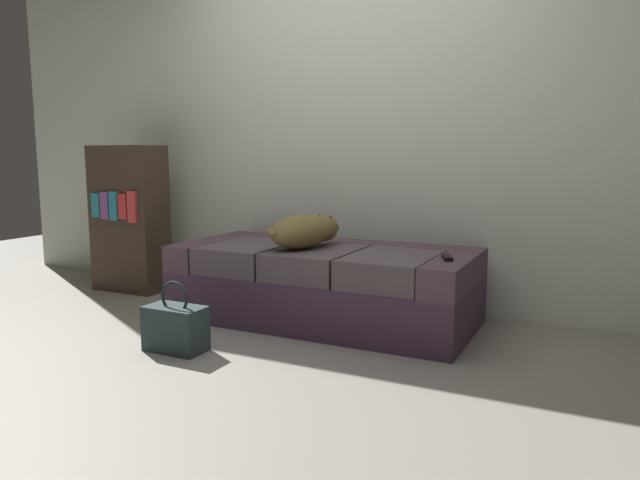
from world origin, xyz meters
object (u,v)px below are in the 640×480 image
dog_tan (305,231)px  tv_remote (447,257)px  couch (324,284)px  bookshelf (129,219)px  handbag (176,327)px

dog_tan → tv_remote: (0.88, -0.01, -0.09)m
couch → dog_tan: 0.36m
couch → tv_remote: (0.79, -0.09, 0.25)m
couch → bookshelf: bearing=176.2°
dog_tan → bookshelf: bearing=173.1°
dog_tan → handbag: (-0.37, -0.78, -0.45)m
couch → tv_remote: tv_remote is taller
handbag → bookshelf: 1.64m
handbag → bookshelf: bearing=141.8°
handbag → couch: bearing=62.4°
dog_tan → handbag: size_ratio=1.58×
tv_remote → bookshelf: bookshelf is taller
couch → dog_tan: size_ratio=3.09×
couch → handbag: (-0.45, -0.87, -0.11)m
couch → handbag: size_ratio=4.86×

